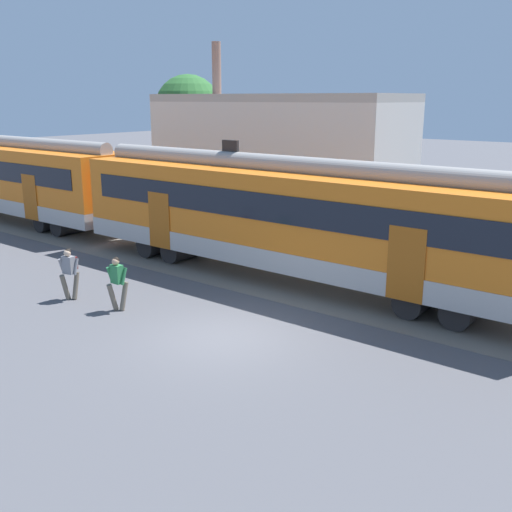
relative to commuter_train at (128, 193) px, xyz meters
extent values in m
plane|color=#515156|center=(10.13, -5.30, -2.25)|extent=(160.00, 160.00, 0.00)
cube|color=slate|center=(-2.48, 0.00, -2.25)|extent=(80.00, 4.40, 0.01)
cube|color=#B2ADA8|center=(8.52, 0.00, -1.20)|extent=(18.00, 3.06, 0.70)
cube|color=orange|center=(8.52, 0.00, 0.35)|extent=(18.00, 3.00, 2.40)
cube|color=black|center=(8.52, -1.51, 0.55)|extent=(16.56, 0.03, 0.90)
cube|color=#AC5413|center=(13.47, -1.52, -0.50)|extent=(1.10, 0.04, 2.10)
cube|color=#AC5413|center=(3.57, -1.52, -0.50)|extent=(1.10, 0.04, 2.10)
cylinder|color=gray|center=(8.52, 0.00, 1.73)|extent=(17.64, 0.70, 0.70)
cube|color=black|center=(5.82, 0.00, 2.28)|extent=(0.70, 0.12, 0.40)
cylinder|color=black|center=(14.80, 0.00, -1.80)|extent=(0.90, 2.40, 0.90)
cylinder|color=black|center=(13.40, 0.00, -1.80)|extent=(0.90, 2.40, 0.90)
cylinder|color=black|center=(3.64, 0.00, -1.80)|extent=(0.90, 2.40, 0.90)
cylinder|color=black|center=(2.24, 0.00, -1.80)|extent=(0.90, 2.40, 0.90)
cube|color=#B2ADA8|center=(-10.08, 0.00, -1.20)|extent=(18.00, 3.06, 0.70)
cube|color=orange|center=(-10.08, 0.00, 0.35)|extent=(18.00, 3.00, 2.40)
cube|color=#AC5413|center=(-5.13, -1.52, -0.50)|extent=(1.10, 0.04, 2.10)
cylinder|color=black|center=(-3.80, 0.00, -1.80)|extent=(0.90, 2.40, 0.90)
cylinder|color=black|center=(-5.20, 0.00, -1.80)|extent=(0.90, 2.40, 0.90)
cylinder|color=#6B6051|center=(4.23, -6.19, -1.82)|extent=(0.22, 0.38, 0.87)
cylinder|color=#6B6051|center=(4.35, -5.88, -1.82)|extent=(0.22, 0.38, 0.87)
cube|color=gray|center=(4.29, -6.04, -1.11)|extent=(0.40, 0.31, 0.56)
cylinder|color=gray|center=(4.49, -5.91, -1.16)|extent=(0.14, 0.26, 0.52)
cylinder|color=gray|center=(4.09, -6.16, -1.16)|extent=(0.14, 0.26, 0.52)
sphere|color=beige|center=(4.30, -6.06, -0.72)|extent=(0.22, 0.22, 0.22)
sphere|color=black|center=(4.29, -6.04, -0.69)|extent=(0.20, 0.20, 0.20)
cube|color=maroon|center=(4.25, -5.86, -1.09)|extent=(0.31, 0.22, 0.40)
cylinder|color=#6B6051|center=(6.19, -5.89, -1.82)|extent=(0.15, 0.35, 0.87)
cylinder|color=#6B6051|center=(6.37, -5.61, -1.82)|extent=(0.15, 0.35, 0.87)
cube|color=#2D7F47|center=(6.28, -5.75, -1.11)|extent=(0.36, 0.24, 0.56)
cylinder|color=#2D7F47|center=(6.50, -5.67, -1.16)|extent=(0.09, 0.25, 0.52)
cylinder|color=#2D7F47|center=(6.06, -5.83, -1.16)|extent=(0.09, 0.25, 0.52)
sphere|color=tan|center=(6.28, -5.77, -0.72)|extent=(0.22, 0.22, 0.22)
sphere|color=black|center=(6.28, -5.75, -0.69)|extent=(0.20, 0.20, 0.20)
cube|color=beige|center=(0.96, 9.42, 0.75)|extent=(14.05, 5.00, 6.00)
cube|color=#A7A39B|center=(0.96, 9.42, 3.95)|extent=(14.05, 5.00, 0.40)
cylinder|color=#8C6656|center=(-3.25, 9.42, 5.35)|extent=(0.50, 0.50, 3.20)
cylinder|color=brown|center=(-7.43, 11.34, -0.20)|extent=(0.32, 0.32, 4.10)
sphere|color=#2D662D|center=(-7.43, 11.34, 3.31)|extent=(4.18, 4.18, 4.18)
camera|label=1|loc=(20.07, -16.53, 3.94)|focal=42.00mm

